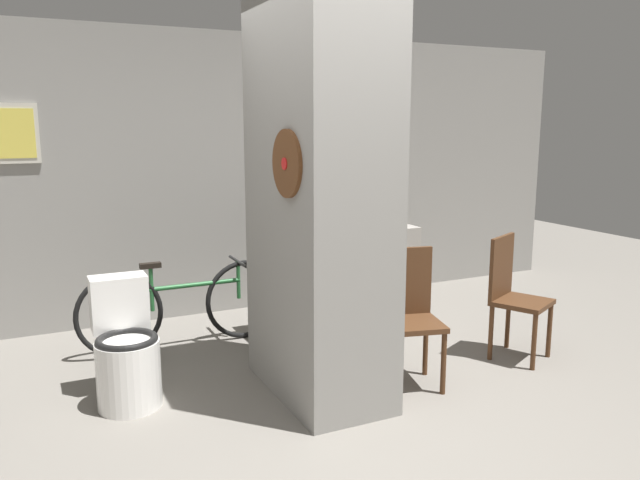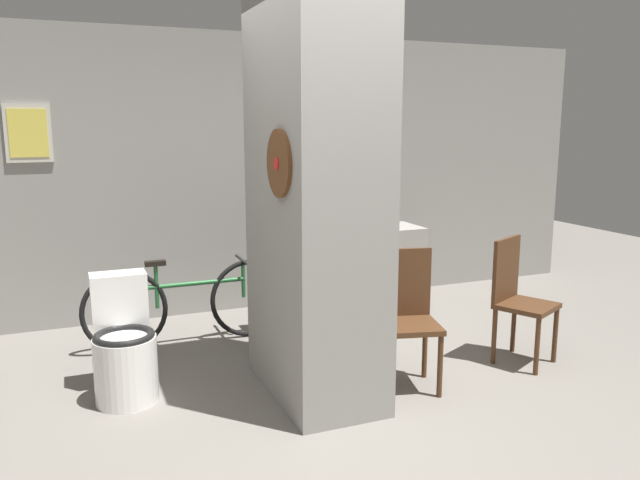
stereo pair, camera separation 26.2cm
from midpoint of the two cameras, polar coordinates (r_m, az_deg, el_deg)
ground_plane at (r=3.84m, az=2.96°, el=-17.03°), size 14.00×14.00×0.00m
wall_back at (r=5.90m, az=-7.85°, el=5.92°), size 8.00×0.09×2.60m
pillar_center at (r=4.00m, az=1.38°, el=3.74°), size 0.64×1.14×2.60m
counter_shelf at (r=5.41m, az=4.07°, el=-3.68°), size 1.29×0.44×0.89m
toilet at (r=4.27m, az=-15.79°, el=-9.58°), size 0.40×0.56×0.80m
chair_near_pillar at (r=4.32m, az=9.67°, el=-6.57°), size 0.47×0.47×0.94m
chair_by_doorway at (r=4.95m, az=19.08°, el=-4.80°), size 0.51×0.51×0.94m
bicycle at (r=5.15m, az=-10.42°, el=-5.68°), size 1.68×0.42×0.72m
bottle_tall at (r=5.41m, az=6.04°, el=2.20°), size 0.08×0.08×0.28m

